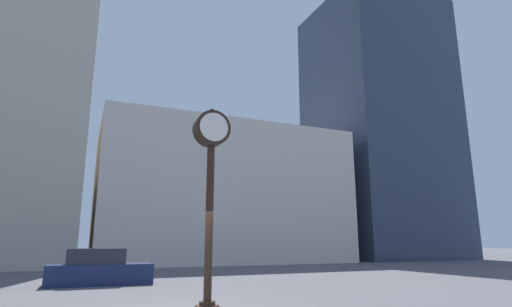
{
  "coord_description": "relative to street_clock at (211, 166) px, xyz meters",
  "views": [
    {
      "loc": [
        -2.36,
        -9.92,
        1.71
      ],
      "look_at": [
        6.67,
        10.8,
        6.72
      ],
      "focal_mm": 28.0,
      "sensor_mm": 36.0,
      "label": 1
    }
  ],
  "objects": [
    {
      "name": "building_glass_modern",
      "position": [
        26.57,
        23.49,
        10.37
      ],
      "size": [
        13.21,
        12.0,
        28.24
      ],
      "color": "#2D384C",
      "rests_on": "ground_plane"
    },
    {
      "name": "building_tall_tower",
      "position": [
        -9.51,
        23.49,
        16.28
      ],
      "size": [
        12.61,
        12.0,
        40.05
      ],
      "color": "#BCB29E",
      "rests_on": "ground_plane"
    },
    {
      "name": "building_storefront_row",
      "position": [
        8.02,
        23.49,
        1.88
      ],
      "size": [
        20.65,
        12.0,
        11.25
      ],
      "color": "beige",
      "rests_on": "ground_plane"
    },
    {
      "name": "street_clock",
      "position": [
        0.0,
        0.0,
        0.0
      ],
      "size": [
        0.99,
        0.63,
        5.43
      ],
      "color": "black",
      "rests_on": "ground_plane"
    },
    {
      "name": "car_navy",
      "position": [
        -2.29,
        7.77,
        -3.14
      ],
      "size": [
        4.07,
        1.79,
        1.44
      ],
      "rotation": [
        0.0,
        0.0,
        -0.01
      ],
      "color": "#19234C",
      "rests_on": "ground_plane"
    }
  ]
}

